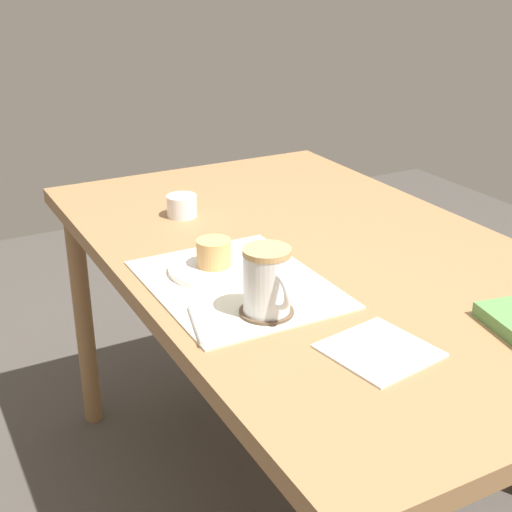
# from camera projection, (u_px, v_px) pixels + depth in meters

# --- Properties ---
(dining_table) EXTENTS (1.36, 0.81, 0.70)m
(dining_table) POSITION_uv_depth(u_px,v_px,m) (314.00, 279.00, 1.50)
(dining_table) COLOR #997047
(dining_table) RESTS_ON ground_plane
(placemat) EXTENTS (0.38, 0.31, 0.00)m
(placemat) POSITION_uv_depth(u_px,v_px,m) (237.00, 284.00, 1.32)
(placemat) COLOR silver
(placemat) RESTS_ON dining_table
(pastry_plate) EXTENTS (0.18, 0.18, 0.01)m
(pastry_plate) POSITION_uv_depth(u_px,v_px,m) (214.00, 268.00, 1.36)
(pastry_plate) COLOR white
(pastry_plate) RESTS_ON placemat
(pastry) EXTENTS (0.07, 0.07, 0.05)m
(pastry) POSITION_uv_depth(u_px,v_px,m) (214.00, 253.00, 1.35)
(pastry) COLOR #E0A860
(pastry) RESTS_ON pastry_plate
(coffee_coaster) EXTENTS (0.09, 0.09, 0.00)m
(coffee_coaster) POSITION_uv_depth(u_px,v_px,m) (266.00, 311.00, 1.21)
(coffee_coaster) COLOR brown
(coffee_coaster) RESTS_ON placemat
(coffee_mug) EXTENTS (0.11, 0.08, 0.11)m
(coffee_mug) POSITION_uv_depth(u_px,v_px,m) (267.00, 281.00, 1.18)
(coffee_mug) COLOR white
(coffee_mug) RESTS_ON coffee_coaster
(teaspoon) EXTENTS (0.13, 0.04, 0.01)m
(teaspoon) POSITION_uv_depth(u_px,v_px,m) (196.00, 324.00, 1.16)
(teaspoon) COLOR silver
(teaspoon) RESTS_ON placemat
(paper_napkin) EXTENTS (0.17, 0.17, 0.00)m
(paper_napkin) POSITION_uv_depth(u_px,v_px,m) (379.00, 350.00, 1.10)
(paper_napkin) COLOR white
(paper_napkin) RESTS_ON dining_table
(sugar_bowl) EXTENTS (0.07, 0.07, 0.05)m
(sugar_bowl) POSITION_uv_depth(u_px,v_px,m) (182.00, 206.00, 1.65)
(sugar_bowl) COLOR white
(sugar_bowl) RESTS_ON dining_table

